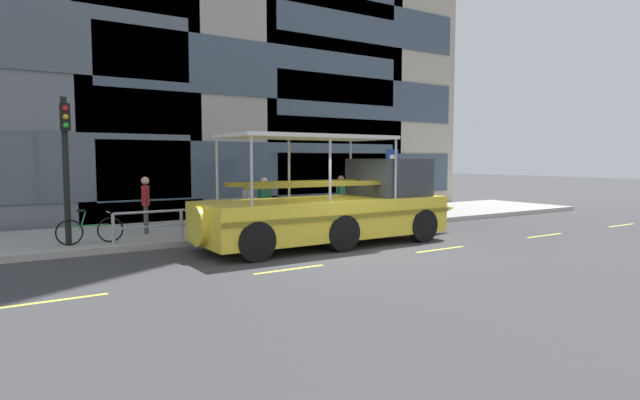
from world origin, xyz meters
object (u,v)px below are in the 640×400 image
Objects in this scene: parking_sign at (391,172)px; pedestrian_mid_left at (264,198)px; traffic_light_pole at (66,156)px; duck_tour_boat at (340,208)px; pedestrian_near_bow at (341,194)px; pedestrian_mid_right at (247,202)px; leaned_bicycle at (90,230)px; pedestrian_near_stern at (146,199)px.

pedestrian_mid_left is at bearing 174.31° from parking_sign.
duck_tour_boat is at bearing -22.38° from traffic_light_pole.
pedestrian_near_bow is 3.83m from pedestrian_mid_right.
pedestrian_near_bow is (8.74, 0.48, 0.65)m from leaned_bicycle.
duck_tour_boat is 5.22× the size of pedestrian_near_stern.
pedestrian_mid_right is (-3.83, 0.01, -0.12)m from pedestrian_near_bow.
pedestrian_near_stern reaches higher than leaned_bicycle.
pedestrian_near_bow is 1.13× the size of pedestrian_mid_right.
pedestrian_near_bow is (-1.94, 0.59, -0.79)m from parking_sign.
parking_sign is 5.87m from pedestrian_mid_right.
parking_sign is 5.09m from duck_tour_boat.
parking_sign is at bearing -5.90° from pedestrian_mid_right.
pedestrian_near_stern is (-8.88, 1.25, -0.75)m from parking_sign.
pedestrian_mid_left is at bearing -178.67° from pedestrian_near_bow.
pedestrian_near_bow is 0.96× the size of pedestrian_near_stern.
traffic_light_pole is 2.33× the size of pedestrian_near_bow.
traffic_light_pole reaches higher than parking_sign.
leaned_bicycle is 7.01m from duck_tour_boat.
leaned_bicycle is (-10.69, 0.11, -1.44)m from parking_sign.
traffic_light_pole is 7.67m from duck_tour_boat.
duck_tour_boat reaches higher than pedestrian_near_stern.
duck_tour_boat is (6.95, -2.86, -1.53)m from traffic_light_pole.
traffic_light_pole is 2.34× the size of pedestrian_mid_left.
duck_tour_boat is at bearing -64.92° from pedestrian_mid_right.
pedestrian_near_stern is at bearing 172.00° from parking_sign.
pedestrian_mid_right is at bearing 179.89° from pedestrian_near_bow.
traffic_light_pole is at bearing 167.67° from leaned_bicycle.
pedestrian_mid_left reaches higher than pedestrian_mid_right.
parking_sign is 1.51× the size of pedestrian_near_stern.
parking_sign is 10.78m from leaned_bicycle.
pedestrian_mid_right is 3.19m from pedestrian_near_stern.
leaned_bicycle is at bearing -12.33° from traffic_light_pole.
pedestrian_mid_right is at bearing 115.08° from duck_tour_boat.
pedestrian_near_stern is at bearing 32.32° from leaned_bicycle.
pedestrian_mid_right is at bearing 5.67° from leaned_bicycle.
leaned_bicycle is at bearing -176.85° from pedestrian_near_bow.
duck_tour_boat is (-4.25, -2.64, -0.93)m from parking_sign.
pedestrian_near_stern is (1.80, 1.14, 0.69)m from leaned_bicycle.
pedestrian_near_stern is at bearing 23.87° from traffic_light_pole.
pedestrian_near_stern is (-3.12, 0.65, 0.16)m from pedestrian_mid_right.
pedestrian_near_stern reaches higher than pedestrian_near_bow.
leaned_bicycle is 1.16× the size of pedestrian_mid_right.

